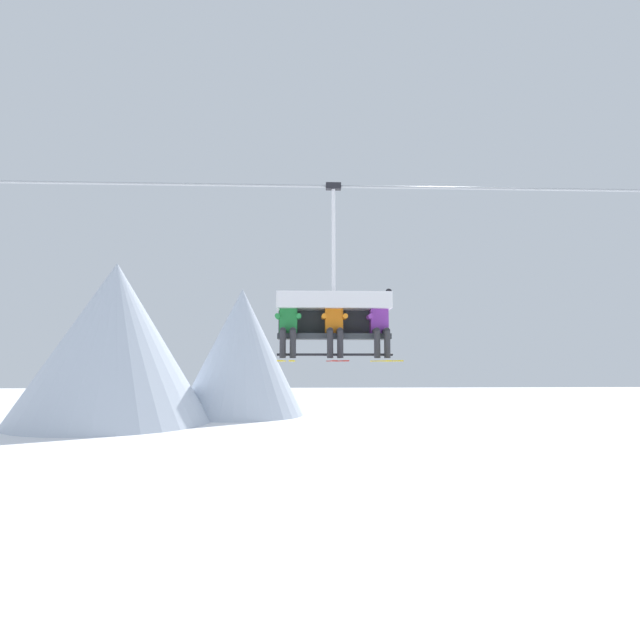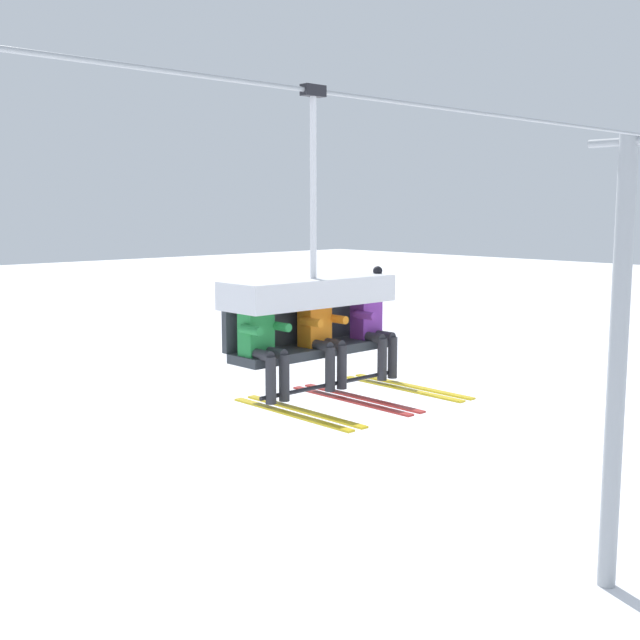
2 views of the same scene
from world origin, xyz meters
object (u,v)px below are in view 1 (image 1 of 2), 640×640
Objects in this scene: skier_green at (288,324)px; skier_purple at (380,323)px; skier_orange at (334,324)px; chairlift_chair at (333,308)px.

skier_purple is at bearing 0.24° from skier_green.
skier_purple is (0.83, 0.01, 0.02)m from skier_orange.
skier_orange is 1.00× the size of skier_purple.
skier_orange is at bearing -90.00° from chairlift_chair.
skier_green is 0.82m from skier_orange.
chairlift_chair is 0.38m from skier_orange.
chairlift_chair is 0.91m from skier_green.
chairlift_chair is 0.90m from skier_purple.
skier_green is at bearing -164.98° from chairlift_chair.
skier_green and skier_orange have the same top height.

